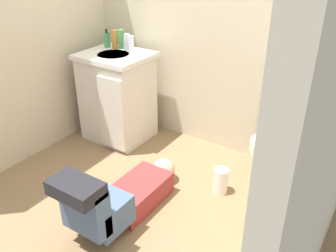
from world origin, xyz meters
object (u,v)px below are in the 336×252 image
vanity_cabinet (118,96)px  bottle_white (127,42)px  bottle_green (121,39)px  bottle_clear (131,44)px  toilet (279,143)px  paper_towel_roll (221,181)px  soap_dispenser (107,40)px  bottle_amber (115,39)px  person_plumber (120,196)px  toilet_paper_roll (271,252)px  tissue_box (285,84)px  faucet (125,44)px

vanity_cabinet → bottle_white: bottle_white is taller
bottle_green → bottle_clear: bottle_green is taller
toilet → paper_towel_roll: size_ratio=3.74×
soap_dispenser → bottle_amber: 0.10m
bottle_white → bottle_clear: size_ratio=1.02×
bottle_white → person_plumber: bearing=-54.9°
paper_towel_roll → toilet_paper_roll: 0.69m
toilet → tissue_box: 0.44m
bottle_green → toilet_paper_roll: 2.15m
toilet → vanity_cabinet: bearing=-177.7°
toilet → bottle_amber: 1.69m
bottle_green → bottle_white: (0.08, -0.01, -0.01)m
toilet_paper_roll → soap_dispenser: bearing=157.5°
soap_dispenser → bottle_amber: (0.09, -0.00, 0.02)m
person_plumber → soap_dispenser: 1.56m
person_plumber → tissue_box: tissue_box is taller
tissue_box → toilet_paper_roll: bearing=-70.9°
person_plumber → bottle_amber: size_ratio=6.25×
bottle_amber → bottle_green: size_ratio=0.98×
toilet → person_plumber: 1.22m
soap_dispenser → bottle_clear: size_ratio=1.14×
bottle_green → paper_towel_roll: bottle_green is taller
vanity_cabinet → toilet_paper_roll: vanity_cabinet is taller
soap_dispenser → bottle_amber: size_ratio=0.97×
toilet → person_plumber: size_ratio=0.70×
toilet → tissue_box: bearing=116.4°
bottle_green → paper_towel_roll: (1.25, -0.41, -0.81)m
bottle_amber → bottle_white: bottle_amber is taller
toilet → faucet: bearing=176.8°
toilet → paper_towel_roll: 0.51m
toilet_paper_roll → bottle_amber: bearing=156.5°
bottle_amber → bottle_clear: bottle_amber is taller
person_plumber → soap_dispenser: (-0.95, 1.01, 0.71)m
vanity_cabinet → toilet_paper_roll: 1.91m
soap_dispenser → faucet: bearing=6.0°
tissue_box → bottle_amber: size_ratio=1.29×
vanity_cabinet → soap_dispenser: 0.52m
faucet → bottle_white: bottle_white is taller
bottle_white → bottle_clear: 0.07m
bottle_green → bottle_clear: bearing=-15.2°
toilet → paper_towel_roll: bearing=-133.2°
bottle_clear → toilet_paper_roll: (1.65, -0.79, -0.84)m
person_plumber → bottle_clear: 1.39m
bottle_amber → soap_dispenser: bearing=178.2°
tissue_box → soap_dispenser: size_ratio=1.33×
vanity_cabinet → paper_towel_roll: 1.27m
vanity_cabinet → faucet: size_ratio=8.20×
vanity_cabinet → bottle_green: (-0.05, 0.15, 0.49)m
faucet → bottle_green: bottle_green is taller
soap_dispenser → bottle_green: bearing=10.7°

